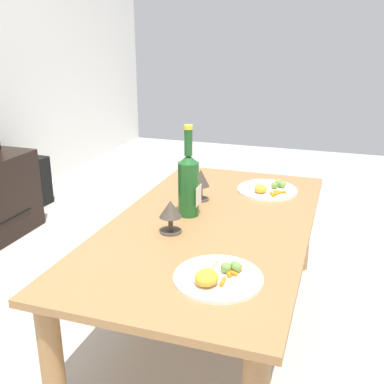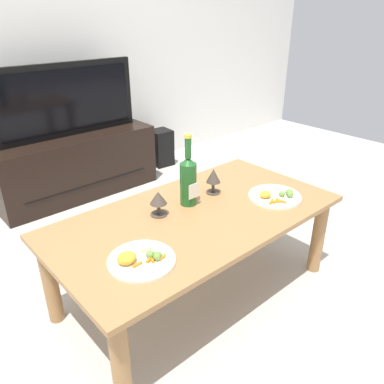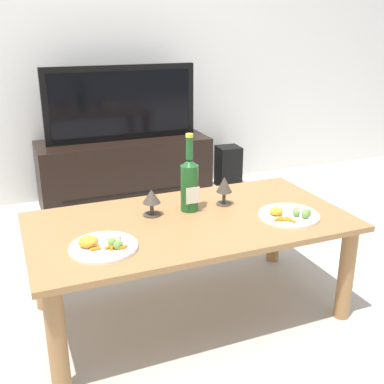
{
  "view_description": "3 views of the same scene",
  "coord_description": "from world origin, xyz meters",
  "px_view_note": "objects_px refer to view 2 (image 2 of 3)",
  "views": [
    {
      "loc": [
        -1.55,
        -0.44,
        1.15
      ],
      "look_at": [
        0.01,
        0.08,
        0.58
      ],
      "focal_mm": 43.05,
      "sensor_mm": 36.0,
      "label": 1
    },
    {
      "loc": [
        -1.06,
        -1.16,
        1.34
      ],
      "look_at": [
        0.01,
        0.05,
        0.56
      ],
      "focal_mm": 35.38,
      "sensor_mm": 36.0,
      "label": 2
    },
    {
      "loc": [
        -0.72,
        -1.77,
        1.27
      ],
      "look_at": [
        0.04,
        0.07,
        0.57
      ],
      "focal_mm": 44.25,
      "sensor_mm": 36.0,
      "label": 3
    }
  ],
  "objects_px": {
    "goblet_left": "(158,199)",
    "dinner_plate_left": "(141,259)",
    "dinner_plate_right": "(275,196)",
    "wine_bottle": "(188,179)",
    "dining_table": "(197,227)",
    "tv_stand": "(75,165)",
    "floor_speaker": "(161,148)",
    "goblet_right": "(213,177)",
    "tv_screen": "(66,100)"
  },
  "relations": [
    {
      "from": "goblet_left",
      "to": "dinner_plate_left",
      "type": "height_order",
      "value": "goblet_left"
    },
    {
      "from": "dinner_plate_right",
      "to": "wine_bottle",
      "type": "bearing_deg",
      "value": 146.62
    },
    {
      "from": "dining_table",
      "to": "goblet_left",
      "type": "xyz_separation_m",
      "value": [
        -0.14,
        0.11,
        0.15
      ]
    },
    {
      "from": "tv_stand",
      "to": "dinner_plate_left",
      "type": "distance_m",
      "value": 1.76
    },
    {
      "from": "floor_speaker",
      "to": "goblet_right",
      "type": "relative_size",
      "value": 2.48
    },
    {
      "from": "floor_speaker",
      "to": "goblet_right",
      "type": "distance_m",
      "value": 1.69
    },
    {
      "from": "tv_stand",
      "to": "dinner_plate_right",
      "type": "bearing_deg",
      "value": -79.24
    },
    {
      "from": "tv_screen",
      "to": "dining_table",
      "type": "bearing_deg",
      "value": -93.63
    },
    {
      "from": "tv_screen",
      "to": "dinner_plate_right",
      "type": "height_order",
      "value": "tv_screen"
    },
    {
      "from": "tv_screen",
      "to": "dinner_plate_right",
      "type": "bearing_deg",
      "value": -79.22
    },
    {
      "from": "floor_speaker",
      "to": "goblet_left",
      "type": "xyz_separation_m",
      "value": [
        -1.12,
        -1.46,
        0.38
      ]
    },
    {
      "from": "tv_screen",
      "to": "goblet_left",
      "type": "distance_m",
      "value": 1.45
    },
    {
      "from": "dining_table",
      "to": "dinner_plate_right",
      "type": "xyz_separation_m",
      "value": [
        0.41,
        -0.14,
        0.08
      ]
    },
    {
      "from": "dining_table",
      "to": "tv_screen",
      "type": "height_order",
      "value": "tv_screen"
    },
    {
      "from": "goblet_right",
      "to": "wine_bottle",
      "type": "bearing_deg",
      "value": -177.91
    },
    {
      "from": "dinner_plate_left",
      "to": "dinner_plate_right",
      "type": "distance_m",
      "value": 0.83
    },
    {
      "from": "dining_table",
      "to": "goblet_right",
      "type": "height_order",
      "value": "goblet_right"
    },
    {
      "from": "tv_stand",
      "to": "goblet_right",
      "type": "xyz_separation_m",
      "value": [
        0.12,
        -1.41,
        0.32
      ]
    },
    {
      "from": "goblet_right",
      "to": "dinner_plate_left",
      "type": "bearing_deg",
      "value": -158.35
    },
    {
      "from": "tv_screen",
      "to": "goblet_left",
      "type": "bearing_deg",
      "value": -99.5
    },
    {
      "from": "goblet_left",
      "to": "dinner_plate_right",
      "type": "distance_m",
      "value": 0.61
    },
    {
      "from": "tv_stand",
      "to": "floor_speaker",
      "type": "xyz_separation_m",
      "value": [
        0.88,
        0.05,
        -0.07
      ]
    },
    {
      "from": "wine_bottle",
      "to": "goblet_right",
      "type": "xyz_separation_m",
      "value": [
        0.18,
        0.01,
        -0.04
      ]
    },
    {
      "from": "floor_speaker",
      "to": "goblet_left",
      "type": "height_order",
      "value": "goblet_left"
    },
    {
      "from": "goblet_left",
      "to": "goblet_right",
      "type": "height_order",
      "value": "goblet_right"
    },
    {
      "from": "tv_screen",
      "to": "floor_speaker",
      "type": "distance_m",
      "value": 1.06
    },
    {
      "from": "floor_speaker",
      "to": "wine_bottle",
      "type": "bearing_deg",
      "value": -118.21
    },
    {
      "from": "goblet_right",
      "to": "dining_table",
      "type": "bearing_deg",
      "value": -152.95
    },
    {
      "from": "wine_bottle",
      "to": "goblet_left",
      "type": "height_order",
      "value": "wine_bottle"
    },
    {
      "from": "dinner_plate_left",
      "to": "wine_bottle",
      "type": "bearing_deg",
      "value": 28.3
    },
    {
      "from": "dining_table",
      "to": "dinner_plate_left",
      "type": "xyz_separation_m",
      "value": [
        -0.42,
        -0.14,
        0.09
      ]
    },
    {
      "from": "dining_table",
      "to": "wine_bottle",
      "type": "bearing_deg",
      "value": 69.67
    },
    {
      "from": "wine_bottle",
      "to": "dinner_plate_left",
      "type": "bearing_deg",
      "value": -151.7
    },
    {
      "from": "wine_bottle",
      "to": "goblet_left",
      "type": "relative_size",
      "value": 2.95
    },
    {
      "from": "tv_stand",
      "to": "dinner_plate_left",
      "type": "xyz_separation_m",
      "value": [
        -0.51,
        -1.67,
        0.24
      ]
    },
    {
      "from": "tv_screen",
      "to": "goblet_left",
      "type": "height_order",
      "value": "tv_screen"
    },
    {
      "from": "dining_table",
      "to": "dinner_plate_right",
      "type": "height_order",
      "value": "dinner_plate_right"
    },
    {
      "from": "dinner_plate_left",
      "to": "dining_table",
      "type": "bearing_deg",
      "value": 18.64
    },
    {
      "from": "dinner_plate_right",
      "to": "dining_table",
      "type": "bearing_deg",
      "value": 160.95
    },
    {
      "from": "tv_screen",
      "to": "goblet_left",
      "type": "relative_size",
      "value": 8.98
    },
    {
      "from": "wine_bottle",
      "to": "dinner_plate_left",
      "type": "xyz_separation_m",
      "value": [
        -0.45,
        -0.24,
        -0.12
      ]
    },
    {
      "from": "tv_screen",
      "to": "floor_speaker",
      "type": "bearing_deg",
      "value": 3.15
    },
    {
      "from": "wine_bottle",
      "to": "goblet_left",
      "type": "distance_m",
      "value": 0.19
    },
    {
      "from": "goblet_left",
      "to": "dinner_plate_left",
      "type": "xyz_separation_m",
      "value": [
        -0.28,
        -0.25,
        -0.07
      ]
    },
    {
      "from": "tv_screen",
      "to": "dinner_plate_right",
      "type": "relative_size",
      "value": 4.03
    },
    {
      "from": "dining_table",
      "to": "goblet_left",
      "type": "height_order",
      "value": "goblet_left"
    },
    {
      "from": "tv_stand",
      "to": "floor_speaker",
      "type": "distance_m",
      "value": 0.89
    },
    {
      "from": "goblet_right",
      "to": "goblet_left",
      "type": "bearing_deg",
      "value": -180.0
    },
    {
      "from": "tv_stand",
      "to": "dinner_plate_right",
      "type": "distance_m",
      "value": 1.72
    },
    {
      "from": "tv_screen",
      "to": "wine_bottle",
      "type": "height_order",
      "value": "tv_screen"
    }
  ]
}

